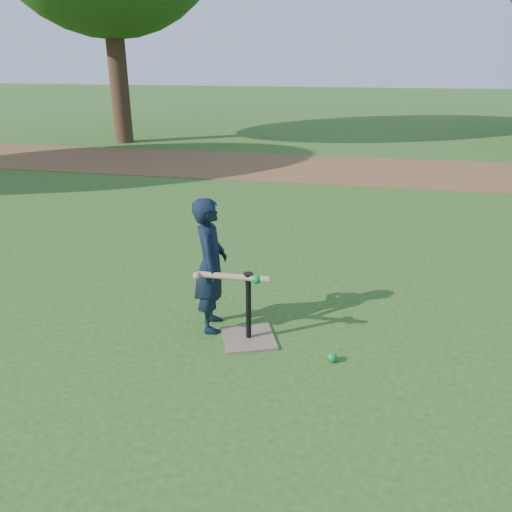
# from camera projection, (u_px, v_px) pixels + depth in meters

# --- Properties ---
(ground) EXTENTS (80.00, 80.00, 0.00)m
(ground) POSITION_uv_depth(u_px,v_px,m) (261.00, 360.00, 3.98)
(ground) COLOR #285116
(ground) RESTS_ON ground
(dirt_strip) EXTENTS (24.00, 3.00, 0.01)m
(dirt_strip) POSITION_uv_depth(u_px,v_px,m) (330.00, 169.00, 10.79)
(dirt_strip) COLOR brown
(dirt_strip) RESTS_ON ground
(child) EXTENTS (0.37, 0.48, 1.19)m
(child) POSITION_uv_depth(u_px,v_px,m) (211.00, 265.00, 4.25)
(child) COLOR black
(child) RESTS_ON ground
(wiffle_ball_ground) EXTENTS (0.08, 0.08, 0.08)m
(wiffle_ball_ground) POSITION_uv_depth(u_px,v_px,m) (332.00, 357.00, 3.94)
(wiffle_ball_ground) COLOR #0B832D
(wiffle_ball_ground) RESTS_ON ground
(batting_tee) EXTENTS (0.56, 0.56, 0.61)m
(batting_tee) POSITION_uv_depth(u_px,v_px,m) (249.00, 328.00, 4.23)
(batting_tee) COLOR #7D644F
(batting_tee) RESTS_ON ground
(swing_action) EXTENTS (0.63, 0.11, 0.08)m
(swing_action) POSITION_uv_depth(u_px,v_px,m) (234.00, 277.00, 4.05)
(swing_action) COLOR tan
(swing_action) RESTS_ON ground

